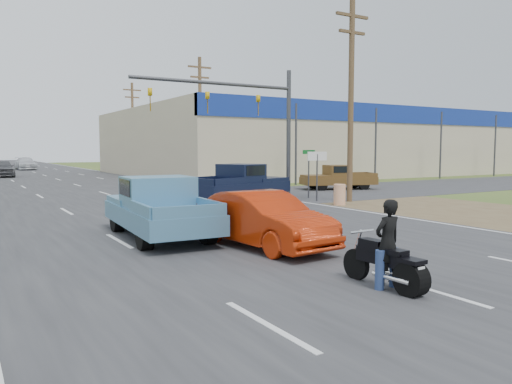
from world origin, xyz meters
TOP-DOWN VIEW (x-y plane):
  - ground at (0.00, 0.00)m, footprint 200.00×200.00m
  - main_road at (0.00, 40.00)m, footprint 15.00×180.00m
  - cross_road at (0.00, 18.00)m, footprint 120.00×10.00m
  - dirt_verge at (11.00, 10.00)m, footprint 8.00×18.00m
  - big_box_store at (32.00, 39.93)m, footprint 50.00×28.10m
  - utility_pole_1 at (9.50, 13.00)m, footprint 2.00×0.28m
  - utility_pole_2 at (9.50, 31.00)m, footprint 2.00×0.28m
  - utility_pole_3 at (9.50, 49.00)m, footprint 2.00×0.28m
  - tree_3 at (55.00, 70.00)m, footprint 8.40×8.40m
  - tree_5 at (30.00, 95.00)m, footprint 7.98×7.98m
  - barrel_0 at (8.00, 12.00)m, footprint 0.56×0.56m
  - barrel_1 at (8.40, 20.50)m, footprint 0.56×0.56m
  - lane_sign at (8.20, 14.00)m, footprint 1.20×0.08m
  - street_name_sign at (8.80, 15.50)m, footprint 0.80×0.08m
  - signal_mast at (5.82, 17.00)m, footprint 9.12×0.40m
  - red_convertible at (-0.50, 5.13)m, footprint 2.03×4.67m
  - motorcycle at (-0.60, 0.49)m, footprint 0.63×2.04m
  - rider at (-0.60, 0.53)m, footprint 0.60×0.40m
  - blue_pickup at (-2.36, 8.17)m, footprint 2.45×5.64m
  - navy_pickup at (5.01, 16.19)m, footprint 6.10×3.82m
  - brown_pickup at (13.93, 19.26)m, footprint 5.18×3.28m
  - distant_car_grey at (-3.83, 47.04)m, footprint 2.03×4.91m
  - distant_car_silver at (0.05, 64.27)m, footprint 2.39×5.53m

SIDE VIEW (x-z plane):
  - ground at x=0.00m, z-range 0.00..0.00m
  - dirt_verge at x=11.00m, z-range 0.00..0.01m
  - cross_road at x=0.00m, z-range 0.00..0.02m
  - main_road at x=0.00m, z-range 0.00..0.02m
  - motorcycle at x=-0.60m, z-range -0.06..0.98m
  - barrel_0 at x=8.00m, z-range 0.00..1.00m
  - barrel_1 at x=8.40m, z-range 0.00..1.00m
  - red_convertible at x=-0.50m, z-range 0.00..1.50m
  - distant_car_silver at x=0.05m, z-range 0.00..1.58m
  - rider at x=-0.60m, z-range 0.00..1.62m
  - brown_pickup at x=13.93m, z-range 0.01..1.61m
  - distant_car_grey at x=-3.83m, z-range 0.00..1.67m
  - blue_pickup at x=-2.36m, z-range 0.01..1.84m
  - navy_pickup at x=5.01m, z-range 0.01..1.90m
  - street_name_sign at x=8.80m, z-range 0.30..2.91m
  - lane_sign at x=8.20m, z-range 0.64..3.16m
  - big_box_store at x=32.00m, z-range 0.01..6.61m
  - signal_mast at x=5.82m, z-range 1.30..8.30m
  - utility_pole_1 at x=9.50m, z-range 0.32..10.32m
  - utility_pole_2 at x=9.50m, z-range 0.32..10.32m
  - utility_pole_3 at x=9.50m, z-range 0.32..10.32m
  - tree_5 at x=30.00m, z-range 0.94..10.82m
  - tree_3 at x=55.00m, z-range 0.99..11.39m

